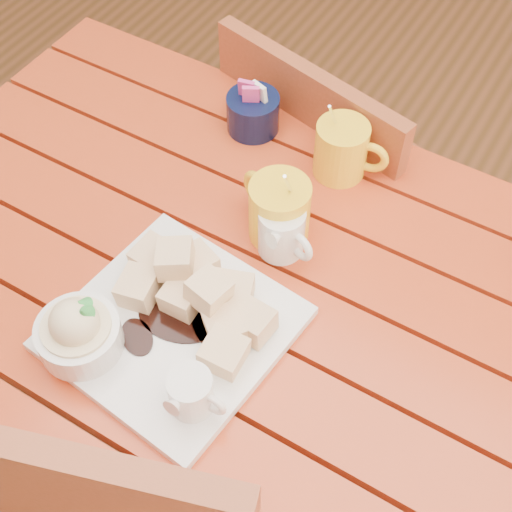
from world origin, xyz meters
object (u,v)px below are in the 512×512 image
Objects in this scene: dessert_plate at (155,324)px; coffee_mug_left at (278,209)px; coffee_mug_right at (343,149)px; chair_far at (332,190)px; table at (240,324)px.

dessert_plate is 0.25m from coffee_mug_left.
coffee_mug_left is at bearing -108.42° from coffee_mug_right.
chair_far is (-0.01, 0.59, -0.31)m from dessert_plate.
chair_far is (-0.06, 0.35, -0.32)m from coffee_mug_left.
table is 7.84× the size of coffee_mug_left.
coffee_mug_right reaches higher than dessert_plate.
table is 0.20m from dessert_plate.
coffee_mug_left is at bearing 78.43° from dessert_plate.
coffee_mug_right reaches higher than chair_far.
table is at bearing 110.01° from chair_far.
table is 0.20m from coffee_mug_left.
dessert_plate reaches higher than table.
table is 8.45× the size of coffee_mug_right.
dessert_plate is (-0.05, -0.13, 0.14)m from table.
dessert_plate is at bearing -111.56° from table.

